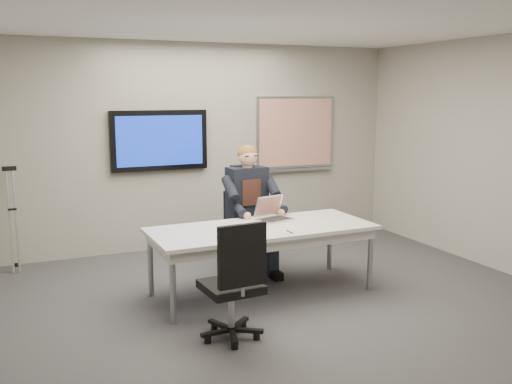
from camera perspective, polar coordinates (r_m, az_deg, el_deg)
name	(u,v)px	position (r m, az deg, el deg)	size (l,w,h in m)	color
floor	(294,321)	(5.52, 3.82, -12.79)	(6.00, 6.00, 0.02)	#333436
ceiling	(298,13)	(5.14, 4.20, 17.39)	(6.00, 6.00, 0.02)	white
wall_back	(194,146)	(7.91, -6.18, 4.57)	(6.00, 0.02, 2.80)	#A19C91
conference_table	(262,234)	(6.06, 0.59, -4.26)	(2.38, 1.02, 0.73)	silver
tv_display	(159,140)	(7.71, -9.63, 5.10)	(1.30, 0.09, 0.80)	black
whiteboard	(295,134)	(8.46, 3.97, 5.84)	(1.25, 0.08, 1.10)	#95989D
office_chair_far	(244,242)	(7.10, -1.17, -5.07)	(0.54, 0.54, 0.94)	black
office_chair_near	(233,303)	(5.02, -2.28, -11.06)	(0.54, 0.54, 1.07)	black
seated_person	(253,222)	(6.80, -0.26, -3.00)	(0.49, 0.83, 1.51)	#1E2633
crutch	(13,217)	(7.44, -23.15, -2.29)	(0.18, 0.36, 1.32)	#A3A5AB
laptop	(272,214)	(6.37, 1.64, -2.18)	(0.42, 0.42, 0.26)	#BCBCBF
name_tent	(254,230)	(5.68, -0.21, -3.83)	(0.25, 0.07, 0.10)	white
pen	(290,232)	(5.81, 3.39, -3.99)	(0.01, 0.01, 0.14)	black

